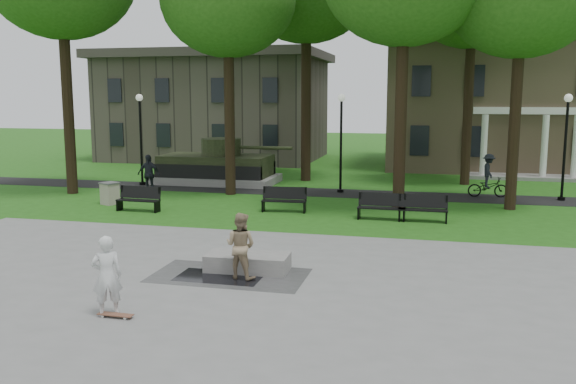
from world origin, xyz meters
name	(u,v)px	position (x,y,z in m)	size (l,w,h in m)	color
ground	(260,255)	(0.00, 0.00, 0.00)	(120.00, 120.00, 0.00)	#1E5113
plaza	(196,313)	(0.00, -5.00, 0.01)	(22.00, 16.00, 0.02)	gray
footpath	(329,193)	(0.00, 12.00, 0.01)	(44.00, 2.60, 0.01)	black
building_right	(516,100)	(10.00, 26.00, 4.34)	(17.00, 12.00, 8.60)	#9E8460
building_left	(217,110)	(-11.00, 26.50, 3.60)	(15.00, 10.00, 7.20)	#4C443D
tree_1	(228,0)	(-4.50, 10.50, 8.95)	(6.20, 6.20, 11.63)	black
lamp_left	(141,132)	(-10.00, 12.30, 2.79)	(0.36, 0.36, 4.73)	black
lamp_mid	(341,135)	(0.50, 12.30, 2.79)	(0.36, 0.36, 4.73)	black
lamp_right	(566,138)	(10.50, 12.30, 2.79)	(0.36, 0.36, 4.73)	black
tank_monument	(217,167)	(-6.46, 14.00, 0.86)	(7.45, 3.40, 2.40)	gray
puddle	(219,277)	(-0.41, -2.39, 0.02)	(2.20, 1.20, 0.00)	black
concrete_block	(248,262)	(0.12, -1.65, 0.24)	(2.20, 1.00, 0.45)	gray
skateboard	(115,316)	(-1.55, -5.65, 0.06)	(0.78, 0.20, 0.07)	brown
skateboarder	(107,276)	(-1.77, -5.56, 0.89)	(0.63, 0.42, 1.74)	silver
friend_watching	(241,246)	(0.15, -2.33, 0.87)	(0.83, 0.65, 1.71)	#9A8363
pedestrian_walker	(149,174)	(-8.33, 9.69, 0.94)	(1.11, 0.46, 1.89)	black
cyclist	(488,179)	(7.34, 12.48, 0.83)	(1.85, 1.07, 2.02)	black
park_bench_0	(139,198)	(-6.74, 5.58, 0.52)	(1.81, 0.58, 1.00)	black
park_bench_1	(284,199)	(-0.95, 6.82, 0.52)	(1.83, 0.65, 1.00)	black
park_bench_2	(382,206)	(3.01, 6.15, 0.52)	(1.81, 0.57, 1.00)	black
park_bench_3	(423,208)	(4.54, 6.13, 0.52)	(1.81, 0.55, 1.00)	black
trash_bin	(110,193)	(-8.69, 6.69, 0.49)	(0.87, 0.87, 0.96)	#A99B8B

